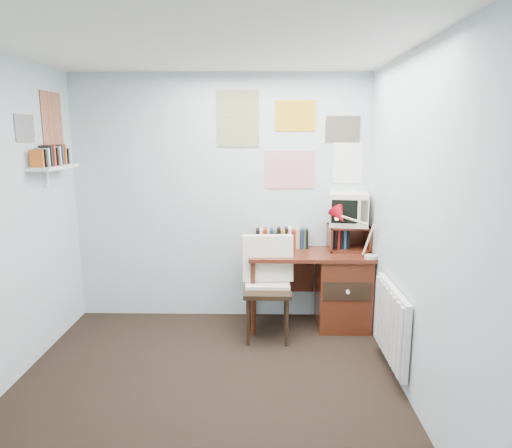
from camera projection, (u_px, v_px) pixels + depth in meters
The scene contains 14 objects.
ground at pixel (201, 410), 3.20m from camera, with size 3.50×3.50×0.00m, color black.
back_wall at pixel (221, 199), 4.67m from camera, with size 3.00×0.02×2.50m, color silver.
right_wall at pixel (429, 238), 2.93m from camera, with size 0.02×3.50×2.50m, color silver.
ceiling at pixel (191, 32), 2.71m from camera, with size 3.00×3.50×0.02m, color white.
desk at pixel (337, 287), 4.55m from camera, with size 1.20×0.55×0.76m.
desk_chair at pixel (267, 291), 4.25m from camera, with size 0.48×0.46×0.94m, color black.
desk_lamp at pixel (372, 236), 4.22m from camera, with size 0.30×0.26×0.43m, color red.
tv_riser at pixel (348, 238), 4.56m from camera, with size 0.40×0.30×0.25m, color #572313.
crt_tv at pixel (349, 208), 4.52m from camera, with size 0.37×0.34×0.35m, color beige.
book_row at pixel (285, 237), 4.65m from camera, with size 0.60×0.14×0.22m, color #572313.
radiator at pixel (391, 324), 3.63m from camera, with size 0.09×0.80×0.60m, color white.
wall_shelf at pixel (54, 167), 3.98m from camera, with size 0.20×0.62×0.24m, color white.
posters_back at pixel (290, 140), 4.54m from camera, with size 1.20×0.01×0.90m, color white.
posters_left at pixel (39, 123), 3.91m from camera, with size 0.01×0.70×0.60m, color white.
Camera 1 is at (0.44, -2.88, 1.90)m, focal length 32.00 mm.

